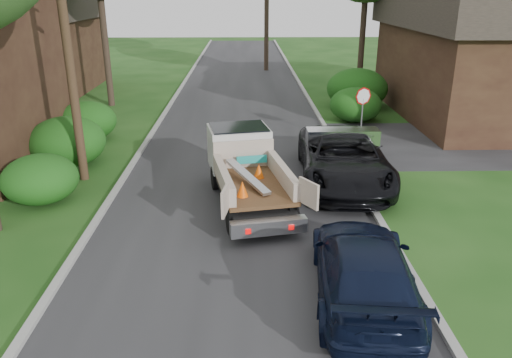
{
  "coord_description": "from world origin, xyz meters",
  "views": [
    {
      "loc": [
        0.22,
        -11.69,
        6.33
      ],
      "look_at": [
        0.52,
        1.71,
        1.2
      ],
      "focal_mm": 35.0,
      "sensor_mm": 36.0,
      "label": 1
    }
  ],
  "objects_px": {
    "house_right": "(495,55)",
    "navy_suv": "(364,269)",
    "house_left_far": "(33,42)",
    "flatbed_truck": "(244,163)",
    "stop_sign": "(363,104)",
    "black_pickup": "(344,158)",
    "utility_pole": "(65,27)"
  },
  "relations": [
    {
      "from": "house_right",
      "to": "navy_suv",
      "type": "bearing_deg",
      "value": -121.9
    },
    {
      "from": "house_left_far",
      "to": "flatbed_truck",
      "type": "distance_m",
      "value": 23.19
    },
    {
      "from": "house_left_far",
      "to": "house_right",
      "type": "xyz_separation_m",
      "value": [
        26.5,
        -8.0,
        0.11
      ]
    },
    {
      "from": "stop_sign",
      "to": "black_pickup",
      "type": "distance_m",
      "value": 4.86
    },
    {
      "from": "stop_sign",
      "to": "utility_pole",
      "type": "bearing_deg",
      "value": -159.38
    },
    {
      "from": "utility_pole",
      "to": "flatbed_truck",
      "type": "distance_m",
      "value": 7.15
    },
    {
      "from": "house_left_far",
      "to": "black_pickup",
      "type": "relative_size",
      "value": 1.2
    },
    {
      "from": "utility_pole",
      "to": "black_pickup",
      "type": "relative_size",
      "value": 1.59
    },
    {
      "from": "stop_sign",
      "to": "navy_suv",
      "type": "relative_size",
      "value": 0.49
    },
    {
      "from": "stop_sign",
      "to": "flatbed_truck",
      "type": "relative_size",
      "value": 0.43
    },
    {
      "from": "flatbed_truck",
      "to": "black_pickup",
      "type": "distance_m",
      "value": 3.6
    },
    {
      "from": "house_left_far",
      "to": "flatbed_truck",
      "type": "height_order",
      "value": "house_left_far"
    },
    {
      "from": "stop_sign",
      "to": "black_pickup",
      "type": "relative_size",
      "value": 0.39
    },
    {
      "from": "utility_pole",
      "to": "house_right",
      "type": "distance_m",
      "value": 20.66
    },
    {
      "from": "house_right",
      "to": "utility_pole",
      "type": "bearing_deg",
      "value": -153.99
    },
    {
      "from": "utility_pole",
      "to": "black_pickup",
      "type": "xyz_separation_m",
      "value": [
        9.08,
        -0.48,
        -4.3
      ]
    },
    {
      "from": "house_left_far",
      "to": "navy_suv",
      "type": "distance_m",
      "value": 29.48
    },
    {
      "from": "house_right",
      "to": "black_pickup",
      "type": "bearing_deg",
      "value": -134.7
    },
    {
      "from": "house_right",
      "to": "navy_suv",
      "type": "height_order",
      "value": "house_right"
    },
    {
      "from": "house_right",
      "to": "navy_suv",
      "type": "relative_size",
      "value": 2.56
    },
    {
      "from": "black_pickup",
      "to": "utility_pole",
      "type": "bearing_deg",
      "value": -179.22
    },
    {
      "from": "stop_sign",
      "to": "utility_pole",
      "type": "xyz_separation_m",
      "value": [
        -10.68,
        -4.02,
        3.4
      ]
    },
    {
      "from": "utility_pole",
      "to": "house_right",
      "type": "relative_size",
      "value": 0.77
    },
    {
      "from": "utility_pole",
      "to": "flatbed_truck",
      "type": "height_order",
      "value": "utility_pole"
    },
    {
      "from": "house_right",
      "to": "flatbed_truck",
      "type": "bearing_deg",
      "value": -140.34
    },
    {
      "from": "stop_sign",
      "to": "black_pickup",
      "type": "bearing_deg",
      "value": -109.57
    },
    {
      "from": "house_left_far",
      "to": "flatbed_truck",
      "type": "bearing_deg",
      "value": -53.67
    },
    {
      "from": "house_left_far",
      "to": "black_pickup",
      "type": "distance_m",
      "value": 24.56
    },
    {
      "from": "stop_sign",
      "to": "house_right",
      "type": "relative_size",
      "value": 0.19
    },
    {
      "from": "house_right",
      "to": "black_pickup",
      "type": "xyz_separation_m",
      "value": [
        -9.4,
        -9.5,
        -2.28
      ]
    },
    {
      "from": "utility_pole",
      "to": "house_left_far",
      "type": "xyz_separation_m",
      "value": [
        -8.02,
        17.02,
        -2.12
      ]
    },
    {
      "from": "utility_pole",
      "to": "house_left_far",
      "type": "relative_size",
      "value": 1.32
    }
  ]
}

